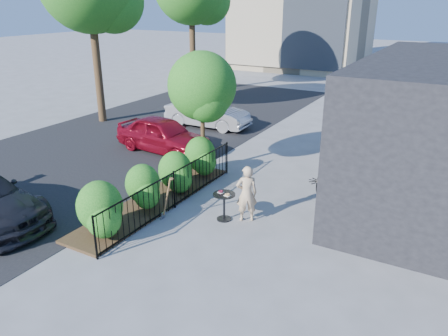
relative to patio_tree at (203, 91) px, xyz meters
The scene contains 11 objects.
ground 4.50m from the patio_tree, 50.96° to the right, with size 120.00×120.00×0.00m, color gray.
fence 3.61m from the patio_tree, 75.06° to the right, with size 0.05×6.05×1.10m.
planting_bed 3.88m from the patio_tree, 89.26° to the right, with size 1.30×6.00×0.08m, color #382616.
shrubs 3.37m from the patio_tree, 87.08° to the right, with size 1.10×5.60×1.24m.
patio_tree is the anchor object (origin of this frame).
street 5.51m from the patio_tree, behind, with size 9.00×30.00×0.01m, color black.
cafe_table 4.19m from the patio_tree, 49.69° to the right, with size 0.59×0.59×0.79m.
woman 4.22m from the patio_tree, 40.91° to the right, with size 0.56×0.37×1.53m, color #D1B087.
shovel 4.22m from the patio_tree, 74.16° to the right, with size 0.43×0.17×1.28m.
car_red 3.42m from the patio_tree, 157.13° to the left, with size 1.57×3.90×1.33m, color maroon.
car_silver 5.98m from the patio_tree, 120.21° to the left, with size 1.36×3.90×1.29m, color #A2A3A7.
Camera 1 is at (5.11, -8.94, 5.46)m, focal length 35.00 mm.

